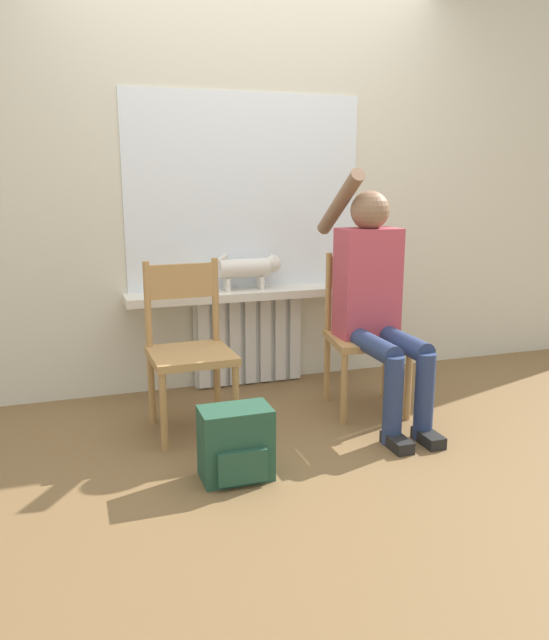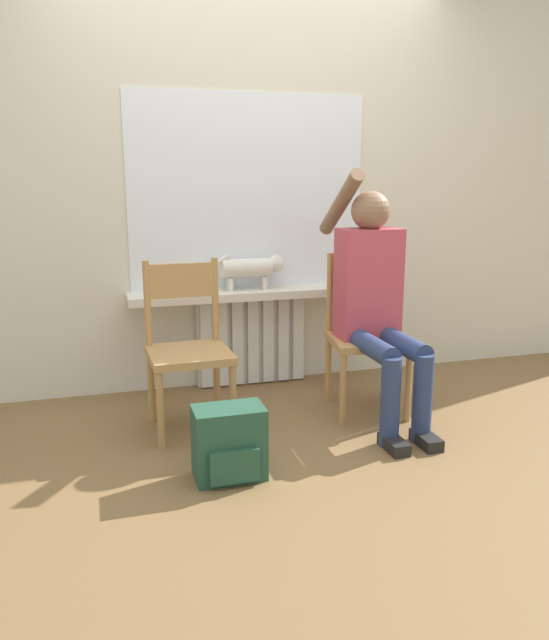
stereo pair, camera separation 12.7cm
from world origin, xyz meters
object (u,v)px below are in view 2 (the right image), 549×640
object	(u,v)px
cat	(252,268)
backpack	(229,443)
chair_left	(188,346)
person	(376,296)
chair_right	(366,332)

from	to	relation	value
cat	backpack	world-z (taller)	cat
chair_left	person	bearing A→B (deg)	-8.59
chair_left	cat	distance (m)	0.83
chair_right	person	world-z (taller)	person
person	cat	bearing A→B (deg)	126.37
person	cat	world-z (taller)	person
person	chair_left	bearing A→B (deg)	172.99
chair_right	person	bearing A→B (deg)	-84.02
chair_left	backpack	xyz separation A→B (m)	(0.08, -0.63, -0.30)
chair_left	cat	bearing A→B (deg)	47.30
chair_left	backpack	distance (m)	0.70
cat	chair_left	bearing A→B (deg)	-131.12
chair_right	person	size ratio (longest dim) A/B	0.65
chair_right	backpack	world-z (taller)	chair_right
person	cat	xyz separation A→B (m)	(-0.52, 0.70, 0.08)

